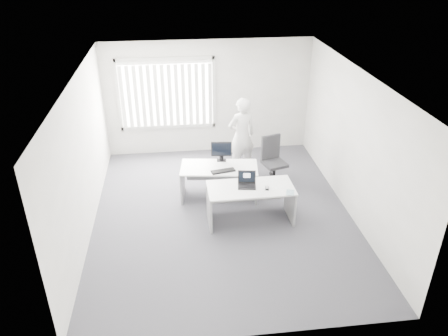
{
  "coord_description": "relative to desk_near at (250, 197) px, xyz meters",
  "views": [
    {
      "loc": [
        -0.84,
        -7.16,
        4.88
      ],
      "look_at": [
        0.04,
        0.15,
        0.96
      ],
      "focal_mm": 35.0,
      "sensor_mm": 36.0,
      "label": 1
    }
  ],
  "objects": [
    {
      "name": "window",
      "position": [
        -1.5,
        3.21,
        1.02
      ],
      "size": [
        2.32,
        0.06,
        1.76
      ],
      "primitive_type": "cube",
      "color": "#B8B7B3",
      "rests_on": "wall_back"
    },
    {
      "name": "desk_near",
      "position": [
        0.0,
        0.0,
        0.0
      ],
      "size": [
        1.62,
        0.78,
        0.74
      ],
      "rotation": [
        0.0,
        0.0,
        0.02
      ],
      "color": "white",
      "rests_on": "ground"
    },
    {
      "name": "wall_right",
      "position": [
        2.0,
        0.25,
        0.87
      ],
      "size": [
        0.02,
        6.0,
        2.8
      ],
      "primitive_type": "cube",
      "color": "silver",
      "rests_on": "ground"
    },
    {
      "name": "office_chair",
      "position": [
        0.77,
        1.45,
        -0.2
      ],
      "size": [
        0.75,
        0.75,
        1.06
      ],
      "rotation": [
        0.0,
        0.0,
        0.29
      ],
      "color": "black",
      "rests_on": "ground"
    },
    {
      "name": "blinds",
      "position": [
        -1.5,
        3.15,
        0.99
      ],
      "size": [
        2.2,
        0.1,
        1.5
      ],
      "primitive_type": null,
      "color": "white",
      "rests_on": "wall_back"
    },
    {
      "name": "keyboard",
      "position": [
        -0.43,
        0.72,
        0.19
      ],
      "size": [
        0.51,
        0.25,
        0.02
      ],
      "primitive_type": "cube",
      "rotation": [
        0.0,
        0.0,
        0.2
      ],
      "color": "black",
      "rests_on": "desk_far"
    },
    {
      "name": "wall_front",
      "position": [
        -0.5,
        -2.75,
        0.87
      ],
      "size": [
        5.0,
        0.02,
        2.8
      ],
      "primitive_type": "cube",
      "color": "silver",
      "rests_on": "ground"
    },
    {
      "name": "ground",
      "position": [
        -0.5,
        0.25,
        -0.53
      ],
      "size": [
        6.0,
        6.0,
        0.0
      ],
      "primitive_type": "plane",
      "color": "#55545C",
      "rests_on": "ground"
    },
    {
      "name": "booklet",
      "position": [
        0.68,
        -0.28,
        0.21
      ],
      "size": [
        0.2,
        0.23,
        0.01
      ],
      "primitive_type": "cube",
      "rotation": [
        0.0,
        0.0,
        -0.33
      ],
      "color": "white",
      "rests_on": "desk_near"
    },
    {
      "name": "monitor",
      "position": [
        -0.41,
        1.21,
        0.4
      ],
      "size": [
        0.44,
        0.18,
        0.43
      ],
      "primitive_type": null,
      "rotation": [
        0.0,
        0.0,
        -0.12
      ],
      "color": "black",
      "rests_on": "desk_far"
    },
    {
      "name": "mouse",
      "position": [
        0.29,
        -0.1,
        0.23
      ],
      "size": [
        0.09,
        0.12,
        0.05
      ],
      "primitive_type": null,
      "rotation": [
        0.0,
        0.0,
        -0.21
      ],
      "color": "#BAB9BC",
      "rests_on": "paper_sheet"
    },
    {
      "name": "wall_back",
      "position": [
        -0.5,
        3.25,
        0.87
      ],
      "size": [
        5.0,
        0.02,
        2.8
      ],
      "primitive_type": "cube",
      "color": "silver",
      "rests_on": "ground"
    },
    {
      "name": "ceiling",
      "position": [
        -0.5,
        0.25,
        2.27
      ],
      "size": [
        5.0,
        6.0,
        0.02
      ],
      "primitive_type": "cube",
      "color": "white",
      "rests_on": "wall_back"
    },
    {
      "name": "person",
      "position": [
        0.14,
        2.02,
        0.37
      ],
      "size": [
        0.75,
        0.61,
        1.79
      ],
      "primitive_type": "imported",
      "rotation": [
        0.0,
        0.0,
        3.45
      ],
      "color": "silver",
      "rests_on": "ground"
    },
    {
      "name": "paper_sheet",
      "position": [
        0.4,
        -0.07,
        0.21
      ],
      "size": [
        0.34,
        0.27,
        0.0
      ],
      "primitive_type": "cube",
      "rotation": [
        0.0,
        0.0,
        0.22
      ],
      "color": "silver",
      "rests_on": "desk_near"
    },
    {
      "name": "desk_far",
      "position": [
        -0.49,
        0.93,
        -0.02
      ],
      "size": [
        1.64,
        0.93,
        0.71
      ],
      "rotation": [
        0.0,
        0.0,
        -0.13
      ],
      "color": "white",
      "rests_on": "ground"
    },
    {
      "name": "wall_left",
      "position": [
        -3.0,
        0.25,
        0.87
      ],
      "size": [
        0.02,
        6.0,
        2.8
      ],
      "primitive_type": "cube",
      "color": "silver",
      "rests_on": "ground"
    },
    {
      "name": "laptop",
      "position": [
        -0.07,
        0.02,
        0.34
      ],
      "size": [
        0.37,
        0.34,
        0.26
      ],
      "primitive_type": null,
      "rotation": [
        0.0,
        0.0,
        -0.15
      ],
      "color": "black",
      "rests_on": "desk_near"
    }
  ]
}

